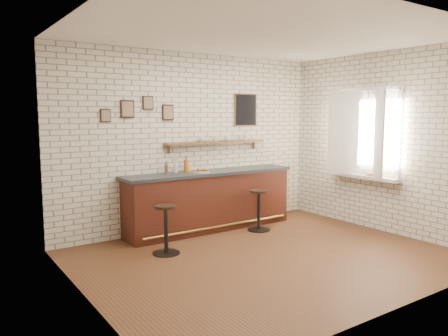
{
  "coord_description": "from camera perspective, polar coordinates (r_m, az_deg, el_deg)",
  "views": [
    {
      "loc": [
        -3.81,
        -4.5,
        1.96
      ],
      "look_at": [
        -0.12,
        0.9,
        1.16
      ],
      "focal_mm": 35.0,
      "sensor_mm": 36.0,
      "label": 1
    }
  ],
  "objects": [
    {
      "name": "book_lower",
      "position": [
        7.79,
        18.75,
        -0.94
      ],
      "size": [
        0.16,
        0.21,
        0.02
      ],
      "primitive_type": "imported",
      "rotation": [
        0.0,
        0.0,
        0.0
      ],
      "color": "tan",
      "rests_on": "window_sill"
    },
    {
      "name": "bitters_bottle_brown",
      "position": [
        7.16,
        -7.54,
        -0.1
      ],
      "size": [
        0.06,
        0.06,
        0.19
      ],
      "color": "brown",
      "rests_on": "bar_counter"
    },
    {
      "name": "shelf_cup_c",
      "position": [
        7.81,
        0.45,
        3.89
      ],
      "size": [
        0.13,
        0.13,
        0.09
      ],
      "primitive_type": "imported",
      "rotation": [
        0.0,
        0.0,
        1.78
      ],
      "color": "white",
      "rests_on": "wall_shelf"
    },
    {
      "name": "shelf_cup_b",
      "position": [
        7.67,
        -1.08,
        3.86
      ],
      "size": [
        0.14,
        0.14,
        0.09
      ],
      "primitive_type": "imported",
      "rotation": [
        0.0,
        0.0,
        0.8
      ],
      "color": "white",
      "rests_on": "wall_shelf"
    },
    {
      "name": "bar_stool_right",
      "position": [
        7.48,
        4.58,
        -5.32
      ],
      "size": [
        0.39,
        0.39,
        0.7
      ],
      "color": "black",
      "rests_on": "ground"
    },
    {
      "name": "sandwich_plate",
      "position": [
        7.25,
        -2.9,
        -0.54
      ],
      "size": [
        0.28,
        0.28,
        0.01
      ],
      "primitive_type": "cylinder",
      "color": "white",
      "rests_on": "bar_counter"
    },
    {
      "name": "wall_shelf",
      "position": [
        7.68,
        -1.01,
        3.35
      ],
      "size": [
        2.0,
        0.18,
        0.18
      ],
      "color": "brown",
      "rests_on": "ground"
    },
    {
      "name": "window_sill",
      "position": [
        7.92,
        17.79,
        -1.07
      ],
      "size": [
        0.2,
        1.35,
        0.06
      ],
      "color": "white",
      "rests_on": "ground"
    },
    {
      "name": "bar_counter",
      "position": [
        7.49,
        -1.82,
        -4.24
      ],
      "size": [
        3.1,
        0.65,
        1.01
      ],
      "color": "#471C12",
      "rests_on": "ground"
    },
    {
      "name": "bitters_bottle_amber",
      "position": [
        7.33,
        -5.02,
        0.32
      ],
      "size": [
        0.06,
        0.06,
        0.26
      ],
      "color": "#9C4519",
      "rests_on": "bar_counter"
    },
    {
      "name": "shelf_cup_d",
      "position": [
        8.04,
        2.8,
        4.0
      ],
      "size": [
        0.14,
        0.14,
        0.09
      ],
      "primitive_type": "imported",
      "rotation": [
        0.0,
        0.0,
        0.5
      ],
      "color": "white",
      "rests_on": "wall_shelf"
    },
    {
      "name": "ciabatta_sandwich",
      "position": [
        7.25,
        -2.85,
        -0.24
      ],
      "size": [
        0.2,
        0.14,
        0.06
      ],
      "color": "#DDA75A",
      "rests_on": "sandwich_plate"
    },
    {
      "name": "shelf_cup_a",
      "position": [
        7.51,
        -2.89,
        3.78
      ],
      "size": [
        0.14,
        0.14,
        0.09
      ],
      "primitive_type": "imported",
      "rotation": [
        0.0,
        0.0,
        0.25
      ],
      "color": "white",
      "rests_on": "wall_shelf"
    },
    {
      "name": "bitters_bottle_white",
      "position": [
        7.24,
        -6.33,
        0.07
      ],
      "size": [
        0.06,
        0.06,
        0.22
      ],
      "color": "silver",
      "rests_on": "bar_counter"
    },
    {
      "name": "condiment_bottle_yellow",
      "position": [
        7.36,
        -4.6,
        0.11
      ],
      "size": [
        0.06,
        0.06,
        0.18
      ],
      "color": "yellow",
      "rests_on": "bar_counter"
    },
    {
      "name": "bar_stool_left",
      "position": [
        6.27,
        -7.59,
        -7.76
      ],
      "size": [
        0.39,
        0.39,
        0.7
      ],
      "color": "black",
      "rests_on": "ground"
    },
    {
      "name": "book_upper",
      "position": [
        7.81,
        18.59,
        -0.79
      ],
      "size": [
        0.17,
        0.23,
        0.02
      ],
      "primitive_type": "imported",
      "rotation": [
        0.0,
        0.0,
        0.08
      ],
      "color": "tan",
      "rests_on": "book_lower"
    },
    {
      "name": "casement_window",
      "position": [
        7.82,
        17.8,
        4.35
      ],
      "size": [
        0.4,
        1.3,
        1.56
      ],
      "color": "white",
      "rests_on": "ground"
    },
    {
      "name": "back_wall_decor",
      "position": [
        7.64,
        -2.45,
        7.59
      ],
      "size": [
        2.96,
        0.02,
        0.56
      ],
      "color": "black",
      "rests_on": "ground"
    },
    {
      "name": "ground",
      "position": [
        6.21,
        5.72,
        -11.47
      ],
      "size": [
        5.0,
        5.0,
        0.0
      ],
      "primitive_type": "plane",
      "color": "brown",
      "rests_on": "ground"
    },
    {
      "name": "potato_chips",
      "position": [
        7.24,
        -3.03,
        -0.49
      ],
      "size": [
        0.27,
        0.18,
        0.0
      ],
      "color": "gold",
      "rests_on": "sandwich_plate"
    }
  ]
}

